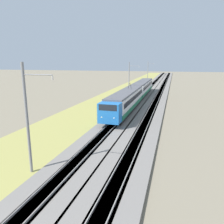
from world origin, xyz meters
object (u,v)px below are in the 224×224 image
(passenger_train, at_px, (136,92))
(catenary_mast_far, at_px, (148,72))
(catenary_mast_mid, at_px, (129,80))
(catenary_mast_near, at_px, (28,119))

(passenger_train, height_order, catenary_mast_far, catenary_mast_far)
(catenary_mast_mid, bearing_deg, catenary_mast_near, 180.00)
(passenger_train, relative_size, catenary_mast_near, 4.79)
(catenary_mast_mid, relative_size, catenary_mast_far, 0.98)
(passenger_train, relative_size, catenary_mast_far, 4.73)
(passenger_train, distance_m, catenary_mast_near, 33.21)
(passenger_train, height_order, catenary_mast_near, catenary_mast_near)
(passenger_train, bearing_deg, catenary_mast_mid, -155.86)
(passenger_train, xyz_separation_m, catenary_mast_far, (45.46, 2.79, 2.28))
(catenary_mast_mid, height_order, catenary_mast_far, catenary_mast_far)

